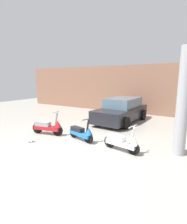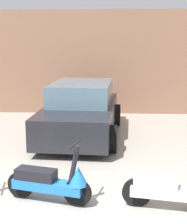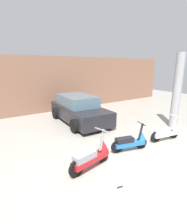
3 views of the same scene
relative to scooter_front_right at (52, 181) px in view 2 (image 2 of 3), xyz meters
The scene contains 5 objects.
ground_plane 0.71m from the scooter_front_right, 110.76° to the right, with size 28.00×28.00×0.00m, color #9E998E.
wall_back 6.74m from the scooter_front_right, 91.91° to the left, with size 19.60×0.12×3.38m, color #845B47.
scooter_front_right is the anchor object (origin of this frame).
scooter_front_center 1.79m from the scooter_front_right, ahead, with size 1.36×0.54×0.95m.
car_rear_left 3.81m from the scooter_front_right, 88.16° to the left, with size 2.10×4.07×1.35m.
Camera 2 is at (1.08, -4.18, 2.39)m, focal length 55.00 mm.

